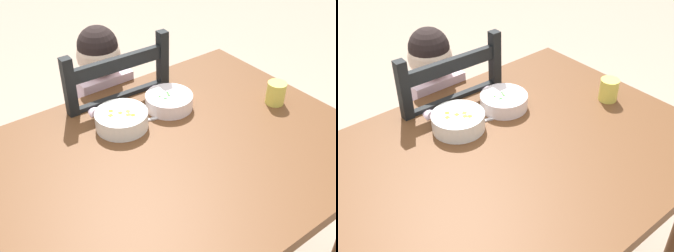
{
  "view_description": "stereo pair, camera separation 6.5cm",
  "coord_description": "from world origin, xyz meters",
  "views": [
    {
      "loc": [
        -0.63,
        -0.8,
        1.56
      ],
      "look_at": [
        0.01,
        0.06,
        0.78
      ],
      "focal_mm": 44.62,
      "sensor_mm": 36.0,
      "label": 1
    },
    {
      "loc": [
        -0.68,
        -0.76,
        1.56
      ],
      "look_at": [
        0.01,
        0.06,
        0.78
      ],
      "focal_mm": 44.62,
      "sensor_mm": 36.0,
      "label": 2
    }
  ],
  "objects": [
    {
      "name": "dining_table",
      "position": [
        0.0,
        0.0,
        0.63
      ],
      "size": [
        1.21,
        0.92,
        0.73
      ],
      "color": "brown",
      "rests_on": "ground"
    },
    {
      "name": "dining_chair",
      "position": [
        0.03,
        0.51,
        0.46
      ],
      "size": [
        0.44,
        0.44,
        0.95
      ],
      "color": "black",
      "rests_on": "ground"
    },
    {
      "name": "child_figure",
      "position": [
        0.03,
        0.5,
        0.63
      ],
      "size": [
        0.32,
        0.31,
        0.96
      ],
      "color": "silver",
      "rests_on": "ground"
    },
    {
      "name": "bowl_of_peas",
      "position": [
        0.13,
        0.21,
        0.76
      ],
      "size": [
        0.17,
        0.17,
        0.05
      ],
      "color": "white",
      "rests_on": "dining_table"
    },
    {
      "name": "bowl_of_carrots",
      "position": [
        -0.07,
        0.21,
        0.76
      ],
      "size": [
        0.18,
        0.18,
        0.06
      ],
      "color": "white",
      "rests_on": "dining_table"
    },
    {
      "name": "spoon",
      "position": [
        -0.02,
        0.19,
        0.74
      ],
      "size": [
        0.14,
        0.06,
        0.01
      ],
      "color": "silver",
      "rests_on": "dining_table"
    },
    {
      "name": "drinking_cup",
      "position": [
        0.46,
        -0.0,
        0.77
      ],
      "size": [
        0.07,
        0.07,
        0.08
      ],
      "primitive_type": "cylinder",
      "color": "#DED654",
      "rests_on": "dining_table"
    }
  ]
}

